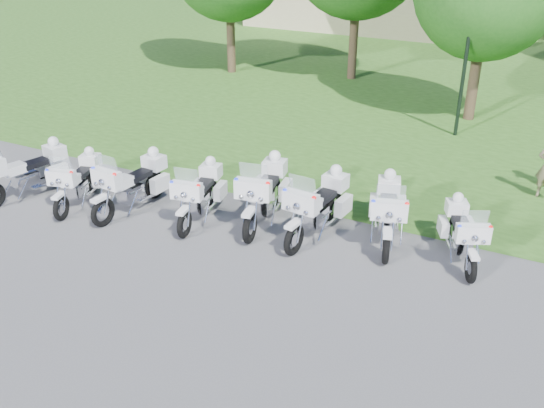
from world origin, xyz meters
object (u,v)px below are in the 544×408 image
at_px(motorcycle_3, 200,193).
at_px(motorcycle_5, 319,205).
at_px(motorcycle_4, 265,192).
at_px(motorcycle_0, 29,170).
at_px(motorcycle_2, 133,183).
at_px(lamp_post, 469,36).
at_px(motorcycle_7, 462,232).
at_px(motorcycle_1, 78,180).
at_px(motorcycle_6, 388,211).

height_order(motorcycle_3, motorcycle_5, motorcycle_5).
bearing_deg(motorcycle_4, motorcycle_0, 3.78).
height_order(motorcycle_2, motorcycle_4, motorcycle_4).
bearing_deg(lamp_post, motorcycle_4, -108.72).
height_order(motorcycle_4, motorcycle_7, motorcycle_4).
distance_m(motorcycle_4, motorcycle_7, 4.39).
xyz_separation_m(motorcycle_1, motorcycle_7, (8.81, 1.62, -0.02)).
xyz_separation_m(motorcycle_7, lamp_post, (-1.69, 7.57, 2.51)).
bearing_deg(motorcycle_3, motorcycle_5, 179.75).
height_order(motorcycle_2, motorcycle_6, motorcycle_2).
xyz_separation_m(motorcycle_2, motorcycle_5, (4.40, 0.87, 0.02)).
distance_m(motorcycle_0, motorcycle_5, 7.34).
height_order(motorcycle_1, motorcycle_3, motorcycle_3).
relative_size(motorcycle_6, motorcycle_7, 1.18).
distance_m(motorcycle_0, motorcycle_6, 8.83).
height_order(motorcycle_6, lamp_post, lamp_post).
bearing_deg(motorcycle_2, motorcycle_7, -165.49).
bearing_deg(motorcycle_6, motorcycle_4, -7.96).
height_order(motorcycle_2, motorcycle_3, motorcycle_2).
distance_m(motorcycle_0, motorcycle_2, 2.86).
bearing_deg(motorcycle_7, lamp_post, -101.59).
distance_m(motorcycle_1, motorcycle_4, 4.62).
distance_m(motorcycle_7, lamp_post, 8.15).
bearing_deg(motorcycle_5, motorcycle_3, 16.27).
relative_size(motorcycle_7, lamp_post, 0.49).
bearing_deg(motorcycle_0, motorcycle_2, -154.58).
distance_m(motorcycle_2, motorcycle_6, 5.97).
relative_size(motorcycle_1, motorcycle_7, 1.08).
height_order(motorcycle_1, motorcycle_7, motorcycle_1).
relative_size(motorcycle_1, motorcycle_2, 0.88).
xyz_separation_m(motorcycle_1, motorcycle_3, (3.06, 0.68, 0.03)).
height_order(motorcycle_2, motorcycle_7, motorcycle_2).
relative_size(motorcycle_5, motorcycle_7, 1.26).
height_order(motorcycle_3, motorcycle_4, motorcycle_4).
xyz_separation_m(motorcycle_1, lamp_post, (7.13, 9.19, 2.49)).
bearing_deg(motorcycle_6, motorcycle_2, -3.94).
relative_size(motorcycle_0, motorcycle_1, 1.12).
height_order(motorcycle_1, motorcycle_4, motorcycle_4).
bearing_deg(motorcycle_1, motorcycle_2, 178.33).
xyz_separation_m(motorcycle_1, motorcycle_5, (5.79, 1.22, 0.09)).
relative_size(motorcycle_0, motorcycle_5, 0.96).
relative_size(motorcycle_3, lamp_post, 0.55).
bearing_deg(motorcycle_0, motorcycle_1, -156.97).
relative_size(motorcycle_2, motorcycle_7, 1.23).
xyz_separation_m(motorcycle_4, lamp_post, (2.69, 7.93, 2.38)).
relative_size(motorcycle_5, lamp_post, 0.61).
xyz_separation_m(motorcycle_1, motorcycle_6, (7.21, 1.71, 0.06)).
distance_m(motorcycle_0, motorcycle_3, 4.56).
bearing_deg(motorcycle_2, motorcycle_5, -164.00).
bearing_deg(motorcycle_6, motorcycle_5, 1.86).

